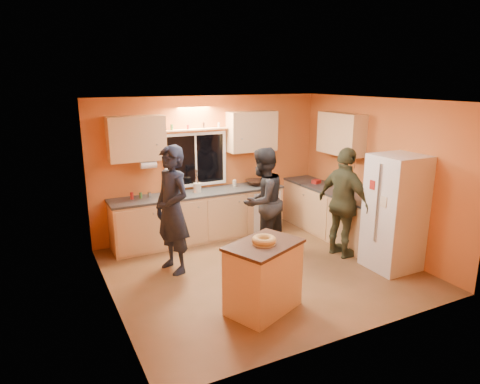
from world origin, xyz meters
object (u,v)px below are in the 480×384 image
refrigerator (395,213)px  island (263,276)px  person_left (172,210)px  person_center (262,201)px  person_right (344,203)px

refrigerator → island: refrigerator is taller
person_left → person_center: bearing=75.9°
refrigerator → person_left: size_ratio=0.92×
refrigerator → person_left: person_left is taller
person_right → person_center: bearing=48.8°
refrigerator → island: size_ratio=1.61×
island → person_left: 1.84m
island → refrigerator: bearing=-17.8°
refrigerator → person_center: person_center is taller
refrigerator → person_right: size_ratio=0.98×
person_left → person_center: 1.58m
refrigerator → person_center: 2.10m
person_left → person_center: size_ratio=1.08×
island → person_center: size_ratio=0.62×
person_center → person_right: bearing=122.5°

